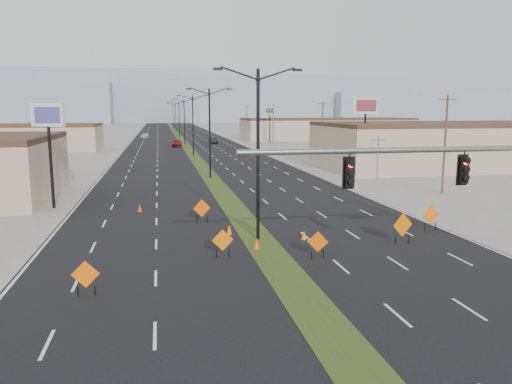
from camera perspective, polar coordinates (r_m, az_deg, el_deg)
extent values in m
plane|color=gray|center=(19.05, 7.49, -14.52)|extent=(600.00, 600.00, 0.00)
cube|color=black|center=(116.88, -8.23, 5.54)|extent=(25.00, 400.00, 0.02)
cube|color=#274117|center=(116.88, -8.23, 5.54)|extent=(2.00, 400.00, 0.04)
cube|color=tan|center=(104.99, -25.63, 5.52)|extent=(30.00, 14.00, 4.50)
cube|color=tan|center=(73.33, 21.86, 4.87)|extent=(36.00, 18.00, 5.50)
cube|color=tan|center=(133.91, 8.11, 7.09)|extent=(44.00, 16.00, 5.00)
cube|color=#879AA8|center=(319.82, -2.83, 10.53)|extent=(220.00, 50.00, 28.00)
cube|color=#879AA8|center=(358.33, 20.48, 9.03)|extent=(160.00, 50.00, 18.00)
cube|color=#879AA8|center=(337.47, -15.38, 10.49)|extent=(140.00, 50.00, 32.00)
cylinder|color=slate|center=(21.50, 19.43, 4.60)|extent=(16.00, 0.24, 0.24)
cube|color=black|center=(20.05, 10.62, 2.14)|extent=(0.50, 0.28, 1.30)
sphere|color=#FF0C05|center=(19.86, 10.82, 3.08)|extent=(0.22, 0.22, 0.22)
cube|color=black|center=(22.37, 22.63, 2.32)|extent=(0.50, 0.28, 1.30)
sphere|color=#FF0C05|center=(22.20, 22.92, 3.16)|extent=(0.22, 0.22, 0.22)
cylinder|color=black|center=(29.17, 0.23, 4.10)|extent=(0.20, 0.20, 10.00)
cube|color=black|center=(28.77, -4.39, 13.87)|extent=(0.55, 0.24, 0.14)
cube|color=black|center=(29.66, 4.73, 13.73)|extent=(0.55, 0.24, 0.14)
cylinder|color=black|center=(56.83, -5.30, 6.65)|extent=(0.20, 0.20, 10.00)
cube|color=black|center=(56.63, -7.75, 11.60)|extent=(0.55, 0.24, 0.14)
cube|color=black|center=(57.09, -3.04, 11.66)|extent=(0.55, 0.24, 0.14)
cylinder|color=black|center=(84.72, -7.22, 7.51)|extent=(0.20, 0.20, 10.00)
cube|color=black|center=(84.58, -8.87, 10.82)|extent=(0.55, 0.24, 0.14)
cube|color=black|center=(84.89, -5.71, 10.88)|extent=(0.55, 0.24, 0.14)
cylinder|color=black|center=(112.66, -8.19, 7.94)|extent=(0.20, 0.20, 10.00)
cube|color=black|center=(112.56, -9.44, 10.43)|extent=(0.55, 0.24, 0.14)
cube|color=black|center=(112.79, -7.06, 10.48)|extent=(0.55, 0.24, 0.14)
cylinder|color=black|center=(140.63, -8.77, 8.20)|extent=(0.20, 0.20, 10.00)
cube|color=black|center=(140.54, -9.78, 10.19)|extent=(0.55, 0.24, 0.14)
cube|color=black|center=(140.73, -7.87, 10.24)|extent=(0.55, 0.24, 0.14)
cylinder|color=black|center=(168.60, -9.16, 8.38)|extent=(0.20, 0.20, 10.00)
cube|color=black|center=(168.53, -10.00, 10.04)|extent=(0.55, 0.24, 0.14)
cube|color=black|center=(168.69, -8.42, 10.08)|extent=(0.55, 0.24, 0.14)
cylinder|color=black|center=(196.59, -9.44, 8.50)|extent=(0.20, 0.20, 10.00)
cube|color=black|center=(196.53, -10.16, 9.92)|extent=(0.55, 0.24, 0.14)
cube|color=black|center=(196.66, -8.80, 9.96)|extent=(0.55, 0.24, 0.14)
cylinder|color=#4C3823|center=(48.88, 20.78, 5.05)|extent=(0.20, 0.20, 9.00)
cube|color=#4C3823|center=(48.78, 21.06, 9.85)|extent=(1.60, 0.10, 0.10)
cylinder|color=#4C3823|center=(80.74, 7.60, 7.06)|extent=(0.20, 0.20, 9.00)
cube|color=#4C3823|center=(80.68, 7.67, 9.97)|extent=(1.60, 0.10, 0.10)
cylinder|color=#4C3823|center=(114.44, 1.99, 7.80)|extent=(0.20, 0.20, 9.00)
cube|color=#4C3823|center=(114.40, 2.00, 9.86)|extent=(1.60, 0.10, 0.10)
cylinder|color=#4C3823|center=(148.75, -1.07, 8.18)|extent=(0.20, 0.20, 9.00)
cube|color=#4C3823|center=(148.72, -1.07, 9.76)|extent=(1.60, 0.10, 0.10)
imported|color=maroon|center=(106.01, -9.03, 5.56)|extent=(2.29, 4.83, 1.60)
imported|color=black|center=(114.37, -4.91, 5.87)|extent=(1.76, 4.36, 1.41)
imported|color=#B6BDC0|center=(138.69, -12.57, 6.28)|extent=(2.24, 4.68, 1.32)
cube|color=#E75B04|center=(22.09, -18.92, -8.89)|extent=(1.16, 0.05, 1.15)
cylinder|color=black|center=(22.37, -19.68, -10.65)|extent=(0.05, 0.05, 0.48)
cylinder|color=black|center=(22.27, -17.94, -10.64)|extent=(0.05, 0.05, 0.48)
cube|color=#DB6604|center=(26.26, -3.83, -5.50)|extent=(1.14, 0.13, 1.14)
cylinder|color=black|center=(26.42, -4.54, -7.03)|extent=(0.05, 0.05, 0.48)
cylinder|color=black|center=(26.50, -3.09, -6.96)|extent=(0.05, 0.05, 0.48)
cube|color=#D84F04|center=(34.37, -6.21, -1.85)|extent=(1.20, 0.35, 1.23)
cylinder|color=black|center=(34.50, -6.78, -3.12)|extent=(0.05, 0.05, 0.51)
cylinder|color=black|center=(34.56, -5.60, -3.08)|extent=(0.05, 0.05, 0.51)
cube|color=#E25104|center=(26.26, 7.07, -5.65)|extent=(1.03, 0.45, 1.09)
cylinder|color=black|center=(26.35, 6.37, -7.13)|extent=(0.05, 0.05, 0.45)
cylinder|color=black|center=(26.55, 7.69, -7.03)|extent=(0.05, 0.05, 0.45)
cube|color=#FF5805|center=(33.80, 19.36, -2.46)|extent=(1.24, 0.38, 1.28)
cylinder|color=black|center=(33.78, 18.74, -3.81)|extent=(0.05, 0.05, 0.53)
cylinder|color=black|center=(34.15, 19.83, -3.73)|extent=(0.05, 0.05, 0.53)
cube|color=#D66204|center=(29.92, 16.42, -3.63)|extent=(1.34, 0.40, 1.38)
cylinder|color=black|center=(29.95, 15.66, -5.28)|extent=(0.05, 0.05, 0.57)
cylinder|color=black|center=(30.31, 17.02, -5.17)|extent=(0.05, 0.05, 0.57)
cone|color=#DC4D04|center=(27.91, 0.05, -5.92)|extent=(0.51, 0.51, 0.65)
cone|color=#F55C05|center=(31.12, -3.08, -4.33)|extent=(0.43, 0.43, 0.64)
cone|color=orange|center=(30.06, 5.50, -4.95)|extent=(0.39, 0.39, 0.54)
cone|color=#DE3B04|center=(38.92, -13.14, -1.80)|extent=(0.40, 0.40, 0.61)
cylinder|color=black|center=(42.18, -22.37, 2.82)|extent=(0.24, 0.24, 6.76)
cube|color=white|center=(41.96, -22.70, 8.13)|extent=(2.62, 1.26, 1.78)
cube|color=#42499E|center=(41.76, -22.76, 8.12)|extent=(2.02, 0.79, 1.24)
cylinder|color=black|center=(64.07, 12.30, 5.70)|extent=(0.24, 0.24, 7.58)
cube|color=white|center=(63.95, 12.44, 9.62)|extent=(2.87, 1.56, 2.00)
cube|color=maroon|center=(63.77, 12.51, 9.62)|extent=(2.20, 1.04, 1.40)
cylinder|color=black|center=(118.10, 1.59, 7.35)|extent=(0.24, 0.24, 6.93)
cube|color=white|center=(118.03, 1.60, 9.30)|extent=(2.74, 1.01, 1.82)
cube|color=#2D713F|center=(117.83, 1.62, 9.30)|extent=(2.13, 0.59, 1.28)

